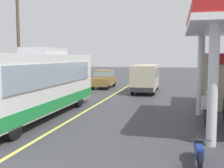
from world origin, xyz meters
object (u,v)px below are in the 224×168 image
coach_bus_main (36,85)px  minibus_opposing_lane (146,76)px  car_trailing_behind_bus (104,78)px  motorcycle_parked_forecourt (198,150)px  pedestrian_near_pump (207,107)px

coach_bus_main → minibus_opposing_lane: coach_bus_main is taller
coach_bus_main → car_trailing_behind_bus: 14.23m
motorcycle_parked_forecourt → pedestrian_near_pump: pedestrian_near_pump is taller
coach_bus_main → car_trailing_behind_bus: (-0.14, 14.22, -0.71)m
car_trailing_behind_bus → coach_bus_main: bearing=-89.4°
pedestrian_near_pump → motorcycle_parked_forecourt: bearing=-98.5°
pedestrian_near_pump → car_trailing_behind_bus: (-8.72, 14.26, 0.08)m
coach_bus_main → pedestrian_near_pump: 8.61m
pedestrian_near_pump → coach_bus_main: bearing=179.7°
motorcycle_parked_forecourt → car_trailing_behind_bus: 20.59m
motorcycle_parked_forecourt → pedestrian_near_pump: 4.78m
coach_bus_main → pedestrian_near_pump: (8.58, -0.04, -0.79)m
minibus_opposing_lane → motorcycle_parked_forecourt: minibus_opposing_lane is taller
coach_bus_main → motorcycle_parked_forecourt: size_ratio=6.13×
motorcycle_parked_forecourt → pedestrian_near_pump: size_ratio=1.08×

